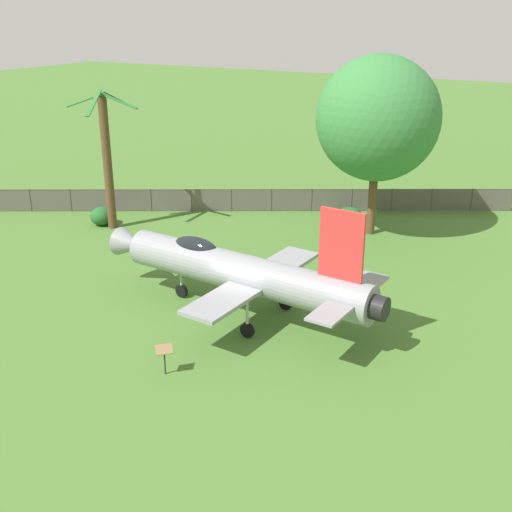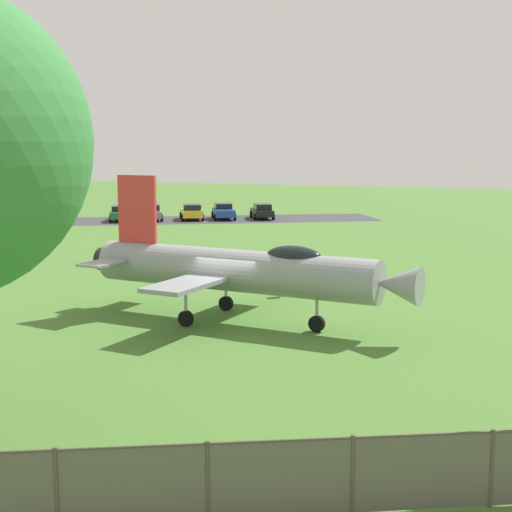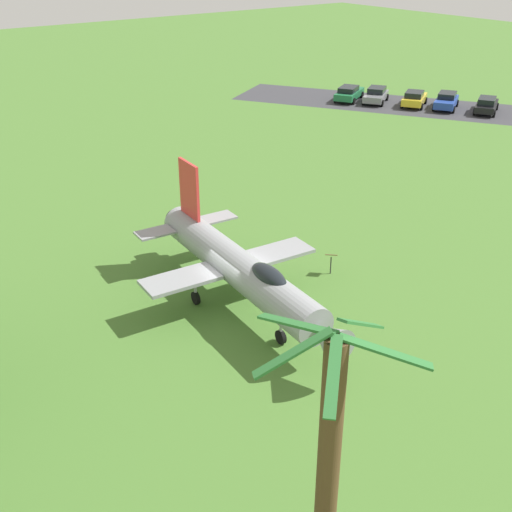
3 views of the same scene
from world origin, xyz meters
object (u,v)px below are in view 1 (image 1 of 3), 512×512
at_px(palm_tree, 107,160).
at_px(info_plaque, 164,353).
at_px(shade_tree, 378,119).
at_px(shrub_near_fence, 350,213).
at_px(display_jet, 237,270).
at_px(shrub_by_tree, 102,216).

relative_size(palm_tree, info_plaque, 7.11).
bearing_deg(shade_tree, shrub_near_fence, 134.56).
bearing_deg(display_jet, shrub_near_fence, -83.36).
xyz_separation_m(palm_tree, shrub_near_fence, (11.80, 8.63, -3.77)).
distance_m(shade_tree, shrub_near_fence, 7.01).
bearing_deg(shrub_by_tree, shade_tree, 23.35).
distance_m(shrub_near_fence, shrub_by_tree, 15.30).
bearing_deg(shrub_near_fence, shade_tree, -45.44).
relative_size(shade_tree, info_plaque, 8.85).
relative_size(display_jet, palm_tree, 1.67).
height_order(shade_tree, shrub_by_tree, shade_tree).
bearing_deg(palm_tree, info_plaque, -43.08).
bearing_deg(display_jet, shrub_by_tree, -21.42).
xyz_separation_m(display_jet, shrub_by_tree, (-13.31, 6.41, -1.48)).
height_order(display_jet, shrub_by_tree, display_jet).
relative_size(shade_tree, palm_tree, 1.25).
relative_size(shade_tree, shrub_by_tree, 7.13).
distance_m(shade_tree, info_plaque, 19.20).
height_order(shade_tree, palm_tree, shade_tree).
bearing_deg(shrub_by_tree, display_jet, -25.71).
distance_m(palm_tree, info_plaque, 17.54).
relative_size(display_jet, shrub_by_tree, 9.56).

